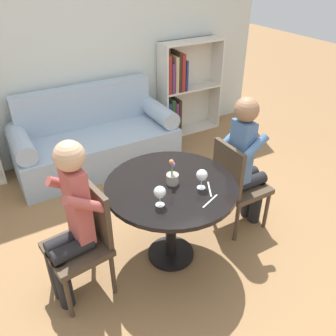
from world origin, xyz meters
TOP-DOWN VIEW (x-y plane):
  - ground_plane at (0.00, 0.00)m, footprint 16.00×16.00m
  - back_wall at (0.00, 2.21)m, footprint 5.20×0.05m
  - round_table at (0.00, 0.00)m, footprint 1.03×1.03m
  - couch at (0.00, 1.79)m, footprint 1.89×0.80m
  - bookshelf_right at (1.37, 2.06)m, footprint 0.89×0.28m
  - chair_left at (-0.71, 0.04)m, footprint 0.47×0.47m
  - chair_right at (0.71, 0.04)m, footprint 0.42×0.42m
  - person_left at (-0.79, 0.02)m, footprint 0.44×0.37m
  - person_right at (0.79, 0.04)m, footprint 0.42×0.34m
  - wine_glass_left at (-0.20, -0.18)m, footprint 0.09×0.09m
  - wine_glass_right at (0.17, -0.15)m, footprint 0.09×0.09m
  - flower_vase at (0.01, 0.01)m, footprint 0.10×0.10m
  - knife_left_setting at (0.22, -0.20)m, footprint 0.10×0.17m
  - fork_left_setting at (0.13, -0.32)m, footprint 0.18×0.08m

SIDE VIEW (x-z plane):
  - ground_plane at x=0.00m, z-range 0.00..0.00m
  - couch at x=0.00m, z-range -0.15..0.77m
  - chair_left at x=-0.71m, z-range 0.04..0.94m
  - chair_right at x=0.71m, z-range 0.04..0.94m
  - round_table at x=0.00m, z-range 0.24..0.99m
  - bookshelf_right at x=1.37m, z-range -0.01..1.26m
  - person_left at x=-0.79m, z-range 0.04..1.34m
  - person_right at x=0.79m, z-range 0.04..1.34m
  - knife_left_setting at x=0.22m, z-range 0.75..0.75m
  - fork_left_setting at x=0.13m, z-range 0.75..0.75m
  - flower_vase at x=0.01m, z-range 0.70..0.92m
  - wine_glass_left at x=-0.20m, z-range 0.78..0.94m
  - wine_glass_right at x=0.17m, z-range 0.78..0.94m
  - back_wall at x=0.00m, z-range 0.00..2.70m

